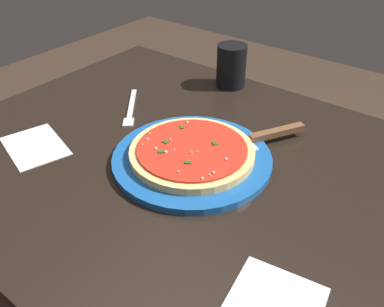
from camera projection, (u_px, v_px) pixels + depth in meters
The scene contains 7 objects.
restaurant_table at pixel (196, 212), 0.90m from camera, with size 1.11×0.82×0.74m.
serving_plate at pixel (192, 159), 0.83m from camera, with size 0.32×0.32×0.01m, color #195199.
pizza at pixel (192, 152), 0.82m from camera, with size 0.25×0.25×0.02m.
pizza_server at pixel (261, 137), 0.87m from camera, with size 0.15×0.21×0.01m.
cup_tall_drink at pixel (231, 66), 1.09m from camera, with size 0.08×0.08×0.11m, color black.
napkin_folded_right at pixel (35, 146), 0.88m from camera, with size 0.15×0.11×0.00m, color white.
fork at pixel (131, 110), 1.01m from camera, with size 0.13×0.15×0.00m.
Camera 1 is at (0.40, -0.53, 1.23)m, focal length 38.71 mm.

